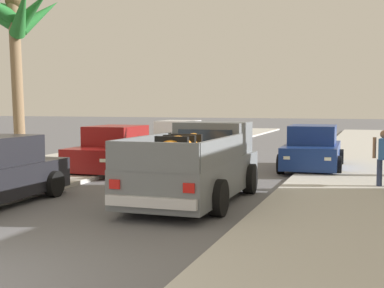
{
  "coord_description": "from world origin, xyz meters",
  "views": [
    {
      "loc": [
        5.03,
        -5.03,
        2.27
      ],
      "look_at": [
        0.45,
        8.55,
        1.2
      ],
      "focal_mm": 50.39,
      "sensor_mm": 36.0,
      "label": 1
    }
  ],
  "objects_px": {
    "pedestrian": "(384,156)",
    "car_left_far": "(312,149)",
    "car_left_near": "(179,139)",
    "car_left_mid": "(115,150)",
    "palm_tree_left_mid": "(15,23)",
    "pickup_truck": "(196,166)"
  },
  "relations": [
    {
      "from": "pickup_truck",
      "to": "palm_tree_left_mid",
      "type": "height_order",
      "value": "palm_tree_left_mid"
    },
    {
      "from": "palm_tree_left_mid",
      "to": "pickup_truck",
      "type": "bearing_deg",
      "value": -28.32
    },
    {
      "from": "car_left_mid",
      "to": "palm_tree_left_mid",
      "type": "distance_m",
      "value": 5.95
    },
    {
      "from": "pedestrian",
      "to": "car_left_mid",
      "type": "bearing_deg",
      "value": 170.91
    },
    {
      "from": "car_left_mid",
      "to": "palm_tree_left_mid",
      "type": "relative_size",
      "value": 0.68
    },
    {
      "from": "car_left_near",
      "to": "car_left_mid",
      "type": "height_order",
      "value": "same"
    },
    {
      "from": "car_left_mid",
      "to": "pedestrian",
      "type": "height_order",
      "value": "pedestrian"
    },
    {
      "from": "car_left_mid",
      "to": "pedestrian",
      "type": "xyz_separation_m",
      "value": [
        8.46,
        -1.35,
        0.2
      ]
    },
    {
      "from": "car_left_far",
      "to": "palm_tree_left_mid",
      "type": "bearing_deg",
      "value": -166.69
    },
    {
      "from": "pickup_truck",
      "to": "car_left_far",
      "type": "height_order",
      "value": "pickup_truck"
    },
    {
      "from": "pickup_truck",
      "to": "pedestrian",
      "type": "bearing_deg",
      "value": 35.12
    },
    {
      "from": "car_left_near",
      "to": "car_left_far",
      "type": "bearing_deg",
      "value": -29.79
    },
    {
      "from": "car_left_far",
      "to": "palm_tree_left_mid",
      "type": "xyz_separation_m",
      "value": [
        -10.19,
        -2.41,
        4.42
      ]
    },
    {
      "from": "car_left_near",
      "to": "pedestrian",
      "type": "bearing_deg",
      "value": -41.47
    },
    {
      "from": "pickup_truck",
      "to": "car_left_mid",
      "type": "height_order",
      "value": "pickup_truck"
    },
    {
      "from": "car_left_near",
      "to": "pickup_truck",
      "type": "bearing_deg",
      "value": -67.86
    },
    {
      "from": "car_left_far",
      "to": "car_left_near",
      "type": "bearing_deg",
      "value": 150.21
    },
    {
      "from": "pedestrian",
      "to": "car_left_far",
      "type": "bearing_deg",
      "value": 119.89
    },
    {
      "from": "car_left_near",
      "to": "car_left_mid",
      "type": "relative_size",
      "value": 1.0
    },
    {
      "from": "pedestrian",
      "to": "car_left_near",
      "type": "bearing_deg",
      "value": 138.53
    },
    {
      "from": "palm_tree_left_mid",
      "to": "car_left_far",
      "type": "bearing_deg",
      "value": 13.31
    },
    {
      "from": "car_left_near",
      "to": "pedestrian",
      "type": "xyz_separation_m",
      "value": [
        8.42,
        -7.44,
        0.2
      ]
    }
  ]
}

